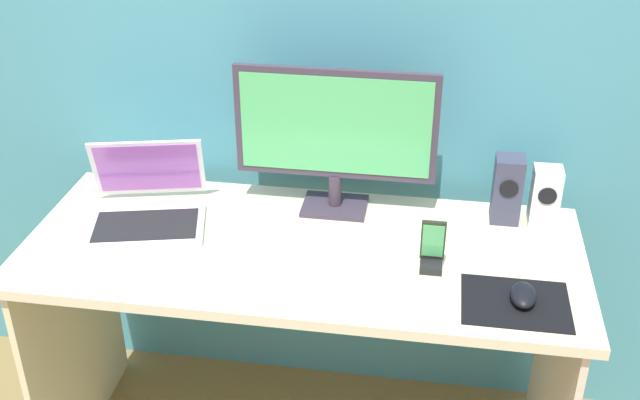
{
  "coord_description": "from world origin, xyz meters",
  "views": [
    {
      "loc": [
        0.32,
        -1.7,
        1.85
      ],
      "look_at": [
        0.05,
        -0.02,
        0.9
      ],
      "focal_mm": 44.18,
      "sensor_mm": 36.0,
      "label": 1
    }
  ],
  "objects": [
    {
      "name": "keyboard_external",
      "position": [
        0.06,
        -0.19,
        0.75
      ],
      "size": [
        0.37,
        0.14,
        0.01
      ],
      "primitive_type": "cube",
      "rotation": [
        0.0,
        0.0,
        -0.02
      ],
      "color": "white",
      "rests_on": "desk"
    },
    {
      "name": "laptop",
      "position": [
        -0.44,
        0.06,
        0.79
      ],
      "size": [
        0.37,
        0.35,
        0.21
      ],
      "color": "white",
      "rests_on": "desk"
    },
    {
      "name": "mouse",
      "position": [
        0.55,
        -0.16,
        0.77
      ],
      "size": [
        0.06,
        0.1,
        0.04
      ],
      "primitive_type": "ellipsoid",
      "rotation": [
        0.0,
        0.0,
        -0.04
      ],
      "color": "black",
      "rests_on": "mousepad"
    },
    {
      "name": "desk",
      "position": [
        0.0,
        0.0,
        0.59
      ],
      "size": [
        1.46,
        0.62,
        0.75
      ],
      "color": "beige",
      "rests_on": "ground_plane"
    },
    {
      "name": "monitor",
      "position": [
        0.06,
        0.21,
        0.98
      ],
      "size": [
        0.55,
        0.14,
        0.41
      ],
      "color": "#392F3E",
      "rests_on": "desk"
    },
    {
      "name": "speaker_near_monitor",
      "position": [
        0.53,
        0.22,
        0.84
      ],
      "size": [
        0.08,
        0.08,
        0.19
      ],
      "color": "#373A4E",
      "rests_on": "desk"
    },
    {
      "name": "mousepad",
      "position": [
        0.54,
        -0.17,
        0.75
      ],
      "size": [
        0.25,
        0.2,
        0.0
      ],
      "primitive_type": "cube",
      "color": "black",
      "rests_on": "desk"
    },
    {
      "name": "phone_in_dock",
      "position": [
        0.34,
        -0.05,
        0.79
      ],
      "size": [
        0.06,
        0.05,
        0.14
      ],
      "color": "black",
      "rests_on": "desk"
    },
    {
      "name": "speaker_right",
      "position": [
        0.63,
        0.22,
        0.83
      ],
      "size": [
        0.08,
        0.07,
        0.16
      ],
      "color": "silver",
      "rests_on": "desk"
    },
    {
      "name": "wall_back",
      "position": [
        0.0,
        0.39,
        1.25
      ],
      "size": [
        6.0,
        0.04,
        2.5
      ],
      "primitive_type": "cube",
      "color": "teal",
      "rests_on": "ground_plane"
    }
  ]
}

